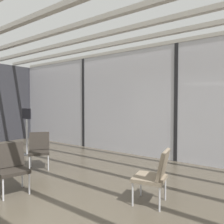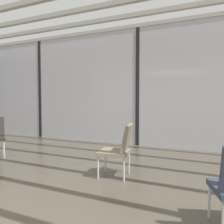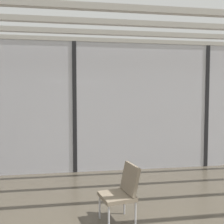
% 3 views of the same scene
% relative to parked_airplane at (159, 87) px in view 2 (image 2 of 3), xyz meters
% --- Properties ---
extents(glass_curtain_wall, '(14.00, 0.08, 3.23)m').
position_rel_parked_airplane_xyz_m(glass_curtain_wall, '(0.68, -4.78, -0.25)').
color(glass_curtain_wall, silver).
rests_on(glass_curtain_wall, ground).
extents(window_mullion_0, '(0.10, 0.12, 3.23)m').
position_rel_parked_airplane_xyz_m(window_mullion_0, '(-2.82, -4.78, -0.25)').
color(window_mullion_0, black).
rests_on(window_mullion_0, ground).
extents(window_mullion_1, '(0.10, 0.12, 3.23)m').
position_rel_parked_airplane_xyz_m(window_mullion_1, '(0.68, -4.78, -0.25)').
color(window_mullion_1, black).
rests_on(window_mullion_1, ground).
extents(parked_airplane, '(14.28, 3.73, 3.73)m').
position_rel_parked_airplane_xyz_m(parked_airplane, '(0.00, 0.00, 0.00)').
color(parked_airplane, silver).
rests_on(parked_airplane, ground).
extents(lounge_chair_1, '(0.61, 0.57, 0.87)m').
position_rel_parked_airplane_xyz_m(lounge_chair_1, '(1.34, -7.52, -1.37)').
color(lounge_chair_1, '#7F705B').
rests_on(lounge_chair_1, ground).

